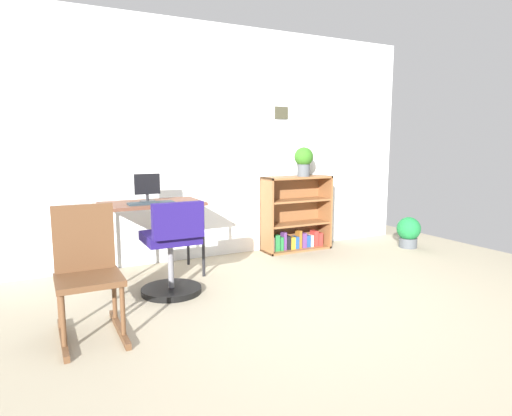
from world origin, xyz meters
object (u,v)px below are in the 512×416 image
Objects in this scene: keyboard at (151,203)px; potted_plant_on_shelf at (304,160)px; office_chair at (172,254)px; rocking_chair at (87,270)px; desk at (152,209)px; monitor at (147,188)px; potted_plant_floor at (409,231)px; bookshelf_low at (295,218)px.

potted_plant_on_shelf is at bearing 11.05° from keyboard.
rocking_chair is (-0.73, -0.48, 0.08)m from office_chair.
monitor is at bearing 122.07° from desk.
desk is 1.07× the size of rocking_chair.
monitor is at bearing 174.29° from potted_plant_floor.
monitor is 0.31× the size of rocking_chair.
office_chair is (0.01, -0.62, -0.30)m from desk.
keyboard is (-0.04, -0.13, 0.08)m from desk.
potted_plant_on_shelf is 0.91× the size of potted_plant_floor.
monitor reaches higher than desk.
keyboard is 0.62m from office_chair.
keyboard is (-0.01, -0.17, -0.13)m from monitor.
desk is 1.87m from bookshelf_low.
keyboard is at bearing 95.42° from office_chair.
desk is at bearing 74.28° from keyboard.
monitor is 0.71× the size of potted_plant_floor.
potted_plant_floor is (1.23, -0.52, -0.90)m from potted_plant_on_shelf.
rocking_chair is 0.98× the size of bookshelf_low.
desk reaches higher than potted_plant_floor.
desk is at bearing 90.90° from office_chair.
bookshelf_low is at bearing 28.92° from rocking_chair.
bookshelf_low reaches higher than desk.
keyboard is 0.51× the size of office_chair.
desk is 2.25× the size of keyboard.
potted_plant_on_shelf is (0.08, -0.06, 0.71)m from bookshelf_low.
office_chair is at bearing -84.58° from keyboard.
potted_plant_floor is (3.85, 0.82, -0.24)m from rocking_chair.
office_chair is 3.15m from potted_plant_floor.
potted_plant_on_shelf is 1.61m from potted_plant_floor.
monitor is at bearing 93.17° from office_chair.
rocking_chair is at bearing -125.20° from keyboard.
monitor is (-0.03, 0.04, 0.20)m from desk.
bookshelf_low is at bearing 13.19° from keyboard.
bookshelf_low is 1.45m from potted_plant_floor.
rocking_chair reaches higher than keyboard.
potted_plant_on_shelf is at bearing 7.44° from desk.
desk is at bearing -170.49° from bookshelf_low.
bookshelf_low is at bearing 145.46° from potted_plant_on_shelf.
desk is at bearing 56.77° from rocking_chair.
potted_plant_floor is (3.16, -0.32, -0.67)m from monitor.
keyboard is at bearing -93.22° from monitor.
potted_plant_on_shelf is (1.90, 0.25, 0.43)m from desk.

